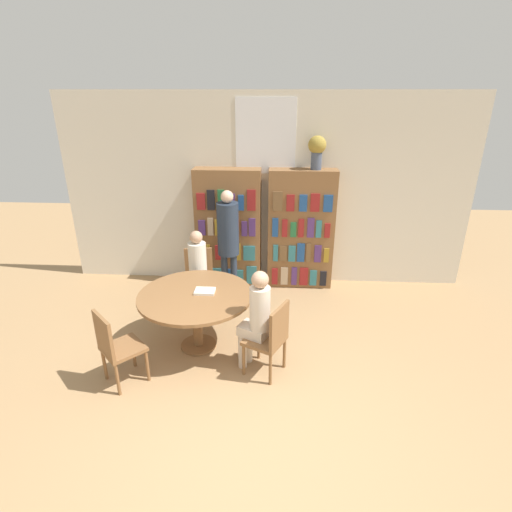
# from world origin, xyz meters

# --- Properties ---
(ground_plane) EXTENTS (16.00, 16.00, 0.00)m
(ground_plane) POSITION_xyz_m (0.00, 0.00, 0.00)
(ground_plane) COLOR #9E7A51
(wall_back) EXTENTS (6.40, 0.07, 3.00)m
(wall_back) POSITION_xyz_m (0.00, 3.43, 1.51)
(wall_back) COLOR beige
(wall_back) RESTS_ON ground_plane
(bookshelf_left) EXTENTS (1.03, 0.34, 1.90)m
(bookshelf_left) POSITION_xyz_m (-0.57, 3.23, 0.95)
(bookshelf_left) COLOR brown
(bookshelf_left) RESTS_ON ground_plane
(bookshelf_right) EXTENTS (1.03, 0.34, 1.90)m
(bookshelf_right) POSITION_xyz_m (0.57, 3.23, 0.94)
(bookshelf_right) COLOR brown
(bookshelf_right) RESTS_ON ground_plane
(flower_vase) EXTENTS (0.26, 0.26, 0.49)m
(flower_vase) POSITION_xyz_m (0.76, 3.24, 2.19)
(flower_vase) COLOR #475166
(flower_vase) RESTS_ON bookshelf_right
(reading_table) EXTENTS (1.38, 1.38, 0.74)m
(reading_table) POSITION_xyz_m (-0.75, 1.39, 0.64)
(reading_table) COLOR brown
(reading_table) RESTS_ON ground_plane
(chair_near_camera) EXTENTS (0.57, 0.57, 0.88)m
(chair_near_camera) POSITION_xyz_m (-1.47, 0.66, 0.49)
(chair_near_camera) COLOR brown
(chair_near_camera) RESTS_ON ground_plane
(chair_left_side) EXTENTS (0.46, 0.46, 0.88)m
(chair_left_side) POSITION_xyz_m (-0.91, 2.40, 0.49)
(chair_left_side) COLOR brown
(chair_left_side) RESTS_ON ground_plane
(chair_far_side) EXTENTS (0.54, 0.54, 0.88)m
(chair_far_side) POSITION_xyz_m (0.17, 0.93, 0.49)
(chair_far_side) COLOR brown
(chair_far_side) RESTS_ON ground_plane
(seated_reader_left) EXTENTS (0.30, 0.38, 1.23)m
(seated_reader_left) POSITION_xyz_m (-0.89, 2.22, 0.69)
(seated_reader_left) COLOR beige
(seated_reader_left) RESTS_ON ground_plane
(seated_reader_right) EXTENTS (0.39, 0.35, 1.24)m
(seated_reader_right) POSITION_xyz_m (0.00, 1.01, 0.69)
(seated_reader_right) COLOR beige
(seated_reader_right) RESTS_ON ground_plane
(librarian_standing) EXTENTS (0.32, 0.59, 1.68)m
(librarian_standing) POSITION_xyz_m (-0.51, 2.73, 1.04)
(librarian_standing) COLOR #232D3D
(librarian_standing) RESTS_ON ground_plane
(open_book_on_table) EXTENTS (0.24, 0.18, 0.03)m
(open_book_on_table) POSITION_xyz_m (-0.64, 1.44, 0.75)
(open_book_on_table) COLOR silver
(open_book_on_table) RESTS_ON reading_table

